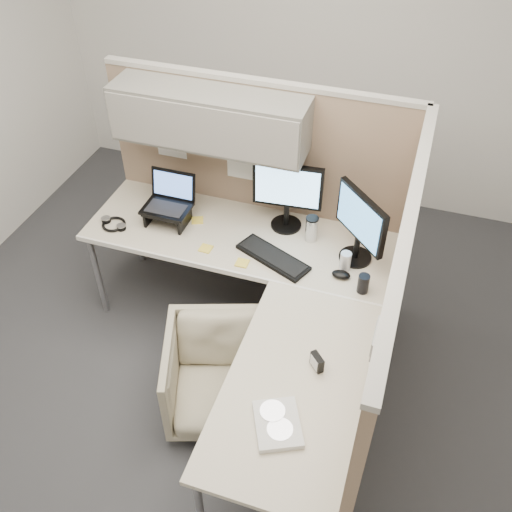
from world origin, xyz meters
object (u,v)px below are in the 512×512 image
(desk, at_px, (253,291))
(keyboard, at_px, (273,257))
(office_chair, at_px, (221,372))
(monitor_left, at_px, (288,191))

(desk, bearing_deg, keyboard, 81.22)
(desk, distance_m, office_chair, 0.52)
(desk, bearing_deg, office_chair, -103.66)
(office_chair, bearing_deg, desk, 57.44)
(office_chair, distance_m, monitor_left, 1.18)
(office_chair, xyz_separation_m, keyboard, (0.13, 0.62, 0.42))
(desk, relative_size, keyboard, 4.18)
(desk, bearing_deg, monitor_left, 87.43)
(desk, xyz_separation_m, monitor_left, (0.03, 0.60, 0.32))
(desk, xyz_separation_m, keyboard, (0.04, 0.26, 0.05))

